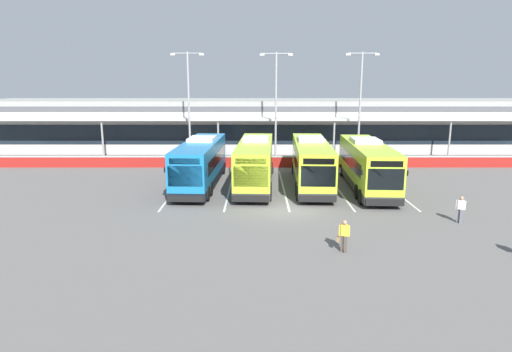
% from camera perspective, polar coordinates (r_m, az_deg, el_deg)
% --- Properties ---
extents(ground_plane, '(200.00, 200.00, 0.00)m').
position_cam_1_polar(ground_plane, '(28.62, 4.16, -4.40)').
color(ground_plane, '#605E5B').
extents(terminal_building, '(70.00, 13.00, 6.00)m').
position_cam_1_polar(terminal_building, '(54.54, 2.10, 6.77)').
color(terminal_building, '#B7B7B2').
rests_on(terminal_building, ground).
extents(red_barrier_wall, '(60.00, 0.40, 1.10)m').
position_cam_1_polar(red_barrier_wall, '(42.59, 2.73, 1.89)').
color(red_barrier_wall, maroon).
rests_on(red_barrier_wall, ground).
extents(coach_bus_leftmost, '(3.35, 12.25, 3.78)m').
position_cam_1_polar(coach_bus_leftmost, '(35.04, -7.37, 1.61)').
color(coach_bus_leftmost, '#1972B7').
rests_on(coach_bus_leftmost, ground).
extents(coach_bus_left_centre, '(3.35, 12.25, 3.78)m').
position_cam_1_polar(coach_bus_left_centre, '(34.76, -0.26, 1.63)').
color(coach_bus_left_centre, '#B7DB2D').
rests_on(coach_bus_left_centre, ground).
extents(coach_bus_centre, '(3.35, 12.25, 3.78)m').
position_cam_1_polar(coach_bus_centre, '(35.00, 7.03, 1.61)').
color(coach_bus_centre, '#B7DB2D').
rests_on(coach_bus_centre, ground).
extents(coach_bus_right_centre, '(3.35, 12.25, 3.78)m').
position_cam_1_polar(coach_bus_right_centre, '(34.90, 14.05, 1.30)').
color(coach_bus_right_centre, '#B7DB2D').
rests_on(coach_bus_right_centre, ground).
extents(bay_stripe_far_west, '(0.14, 13.00, 0.01)m').
position_cam_1_polar(bay_stripe_far_west, '(34.89, -10.49, -1.53)').
color(bay_stripe_far_west, silver).
rests_on(bay_stripe_far_west, ground).
extents(bay_stripe_west, '(0.14, 13.00, 0.01)m').
position_cam_1_polar(bay_stripe_west, '(34.39, -3.58, -1.55)').
color(bay_stripe_west, silver).
rests_on(bay_stripe_west, ground).
extents(bay_stripe_mid_west, '(0.14, 13.00, 0.01)m').
position_cam_1_polar(bay_stripe_mid_west, '(34.40, 3.42, -1.54)').
color(bay_stripe_mid_west, silver).
rests_on(bay_stripe_mid_west, ground).
extents(bay_stripe_centre, '(0.14, 13.00, 0.01)m').
position_cam_1_polar(bay_stripe_centre, '(34.91, 10.32, -1.52)').
color(bay_stripe_centre, silver).
rests_on(bay_stripe_centre, ground).
extents(bay_stripe_mid_east, '(0.14, 13.00, 0.01)m').
position_cam_1_polar(bay_stripe_mid_east, '(35.92, 16.92, -1.47)').
color(bay_stripe_mid_east, silver).
rests_on(bay_stripe_mid_east, ground).
extents(pedestrian_with_handbag, '(0.64, 0.40, 1.62)m').
position_cam_1_polar(pedestrian_with_handbag, '(21.85, 11.19, -7.56)').
color(pedestrian_with_handbag, '#4C4238').
rests_on(pedestrian_with_handbag, ground).
extents(pedestrian_child, '(0.51, 0.41, 1.62)m').
position_cam_1_polar(pedestrian_child, '(28.36, 24.92, -3.85)').
color(pedestrian_child, slate).
rests_on(pedestrian_child, ground).
extents(lamp_post_west, '(3.24, 0.28, 11.00)m').
position_cam_1_polar(lamp_post_west, '(44.62, -8.92, 9.65)').
color(lamp_post_west, '#9E9EA3').
rests_on(lamp_post_west, ground).
extents(lamp_post_centre, '(3.24, 0.28, 11.00)m').
position_cam_1_polar(lamp_post_centre, '(44.58, 2.43, 9.78)').
color(lamp_post_centre, '#9E9EA3').
rests_on(lamp_post_centre, ground).
extents(lamp_post_east, '(3.24, 0.28, 11.00)m').
position_cam_1_polar(lamp_post_east, '(45.31, 13.24, 9.51)').
color(lamp_post_east, '#9E9EA3').
rests_on(lamp_post_east, ground).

